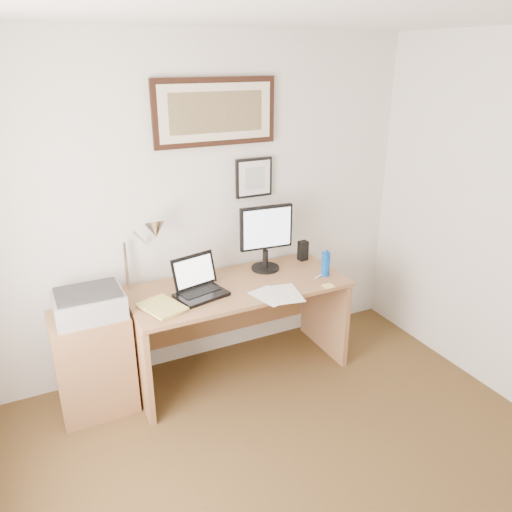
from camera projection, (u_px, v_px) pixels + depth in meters
wall_back at (199, 209)px, 3.73m from camera, size 3.50×0.02×2.50m
side_cabinet at (94, 362)px, 3.42m from camera, size 0.50×0.40×0.73m
water_bottle at (326, 264)px, 3.80m from camera, size 0.07×0.07×0.19m
bottle_cap at (326, 252)px, 3.76m from camera, size 0.03×0.03×0.02m
speaker at (303, 251)px, 4.10m from camera, size 0.08×0.07×0.16m
paper_sheet_a at (271, 296)px, 3.51m from camera, size 0.26×0.32×0.00m
paper_sheet_b at (285, 294)px, 3.53m from camera, size 0.27×0.34×0.00m
sticky_pad at (328, 286)px, 3.64m from camera, size 0.07×0.07×0.01m
marker_pen at (321, 275)px, 3.82m from camera, size 0.14×0.06×0.02m
book at (148, 313)px, 3.25m from camera, size 0.31×0.36×0.02m
desk at (234, 308)px, 3.83m from camera, size 1.60×0.70×0.75m
laptop at (199, 286)px, 3.52m from camera, size 0.39×0.36×0.26m
lcd_monitor at (266, 235)px, 3.83m from camera, size 0.42×0.22×0.52m
printer at (89, 303)px, 3.25m from camera, size 0.44×0.34×0.18m
desk_lamp at (152, 233)px, 3.43m from camera, size 0.29×0.27×0.53m
picture_large at (216, 112)px, 3.51m from camera, size 0.92×0.04×0.47m
picture_small at (254, 178)px, 3.82m from camera, size 0.30×0.03×0.30m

